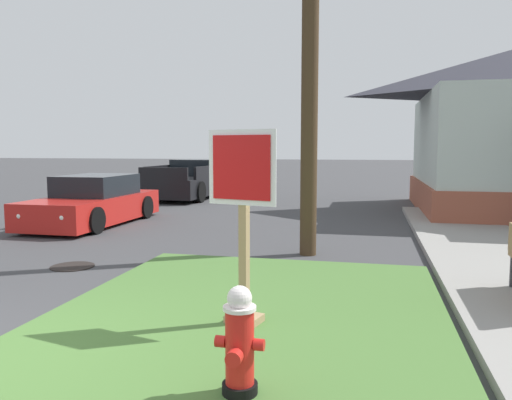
{
  "coord_description": "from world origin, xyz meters",
  "views": [
    {
      "loc": [
        3.31,
        -3.52,
        1.95
      ],
      "look_at": [
        1.58,
        4.05,
        1.14
      ],
      "focal_mm": 35.11,
      "sensor_mm": 36.0,
      "label": 1
    }
  ],
  "objects_px": {
    "fire_hydrant": "(240,343)",
    "stop_sign": "(243,229)",
    "pickup_truck_black": "(191,182)",
    "manhole_cover": "(72,266)",
    "parked_sedan_red": "(94,203)"
  },
  "relations": [
    {
      "from": "manhole_cover",
      "to": "pickup_truck_black",
      "type": "height_order",
      "value": "pickup_truck_black"
    },
    {
      "from": "fire_hydrant",
      "to": "pickup_truck_black",
      "type": "xyz_separation_m",
      "value": [
        -5.9,
        14.94,
        0.14
      ]
    },
    {
      "from": "fire_hydrant",
      "to": "parked_sedan_red",
      "type": "relative_size",
      "value": 0.2
    },
    {
      "from": "fire_hydrant",
      "to": "pickup_truck_black",
      "type": "distance_m",
      "value": 16.07
    },
    {
      "from": "manhole_cover",
      "to": "fire_hydrant",
      "type": "bearing_deg",
      "value": -43.83
    },
    {
      "from": "parked_sedan_red",
      "to": "pickup_truck_black",
      "type": "height_order",
      "value": "pickup_truck_black"
    },
    {
      "from": "fire_hydrant",
      "to": "stop_sign",
      "type": "relative_size",
      "value": 0.41
    },
    {
      "from": "manhole_cover",
      "to": "parked_sedan_red",
      "type": "distance_m",
      "value": 4.84
    },
    {
      "from": "stop_sign",
      "to": "parked_sedan_red",
      "type": "xyz_separation_m",
      "value": [
        -5.6,
        6.44,
        -0.56
      ]
    },
    {
      "from": "fire_hydrant",
      "to": "stop_sign",
      "type": "bearing_deg",
      "value": 103.22
    },
    {
      "from": "stop_sign",
      "to": "parked_sedan_red",
      "type": "height_order",
      "value": "stop_sign"
    },
    {
      "from": "manhole_cover",
      "to": "parked_sedan_red",
      "type": "xyz_separation_m",
      "value": [
        -2.16,
        4.3,
        0.53
      ]
    },
    {
      "from": "manhole_cover",
      "to": "pickup_truck_black",
      "type": "xyz_separation_m",
      "value": [
        -2.11,
        11.3,
        0.61
      ]
    },
    {
      "from": "parked_sedan_red",
      "to": "fire_hydrant",
      "type": "bearing_deg",
      "value": -53.17
    },
    {
      "from": "parked_sedan_red",
      "to": "pickup_truck_black",
      "type": "bearing_deg",
      "value": 89.58
    }
  ]
}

